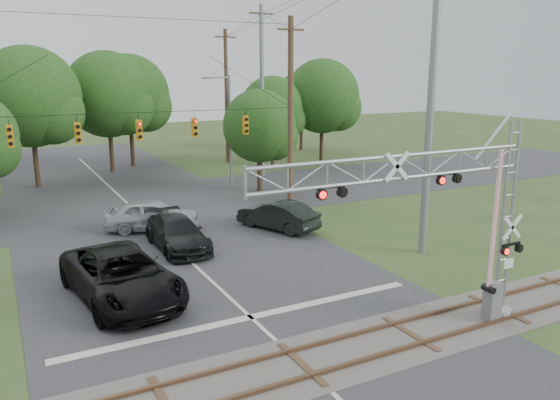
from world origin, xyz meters
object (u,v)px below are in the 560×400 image
sedan_silver (153,215)px  pickup_black (121,276)px  car_dark (177,233)px  streetlight (228,124)px  crossing_gantry (444,210)px  traffic_signal_span (155,119)px

sedan_silver → pickup_black: bearing=179.7°
car_dark → streetlight: 16.29m
streetlight → crossing_gantry: bearing=-98.0°
pickup_black → streetlight: 22.17m
sedan_silver → streetlight: size_ratio=0.61×
traffic_signal_span → streetlight: bearing=45.3°
traffic_signal_span → sedan_silver: size_ratio=3.95×
car_dark → streetlight: streetlight is taller
car_dark → sedan_silver: 3.58m
streetlight → sedan_silver: bearing=-130.4°
crossing_gantry → sedan_silver: (-4.83, 15.92, -3.30)m
pickup_black → car_dark: bearing=46.1°
traffic_signal_span → car_dark: traffic_signal_span is taller
traffic_signal_span → sedan_silver: (-1.05, -2.44, -4.81)m
sedan_silver → streetlight: (8.48, 9.96, 3.64)m
sedan_silver → car_dark: bearing=-155.0°
crossing_gantry → streetlight: streetlight is taller
crossing_gantry → sedan_silver: crossing_gantry is taller
car_dark → traffic_signal_span: bearing=81.6°
pickup_black → sedan_silver: 9.09m
pickup_black → sedan_silver: size_ratio=1.36×
crossing_gantry → sedan_silver: 16.96m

